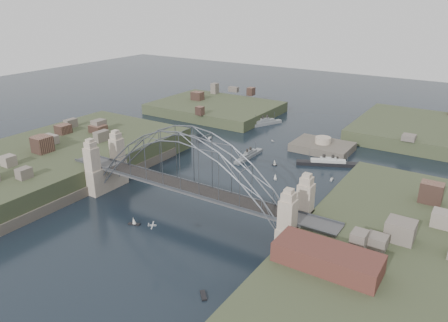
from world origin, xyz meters
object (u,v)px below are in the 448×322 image
(bridge, at_px, (187,173))
(wharf_shed, at_px, (327,258))
(fort_island, at_px, (322,151))
(naval_cruiser_near, at_px, (249,156))
(naval_cruiser_far, at_px, (265,123))
(ocean_liner, at_px, (328,163))

(bridge, height_order, wharf_shed, bridge)
(bridge, distance_m, fort_island, 72.14)
(bridge, distance_m, naval_cruiser_near, 49.47)
(naval_cruiser_near, bearing_deg, naval_cruiser_far, 110.04)
(wharf_shed, xyz_separation_m, naval_cruiser_near, (-52.08, 61.43, -9.20))
(naval_cruiser_far, relative_size, ocean_liner, 0.81)
(naval_cruiser_near, distance_m, naval_cruiser_far, 44.20)
(naval_cruiser_near, distance_m, ocean_liner, 28.77)
(ocean_liner, bearing_deg, wharf_shed, -70.63)
(bridge, relative_size, naval_cruiser_far, 4.88)
(bridge, distance_m, naval_cruiser_far, 92.64)
(fort_island, height_order, naval_cruiser_near, fort_island)
(bridge, xyz_separation_m, fort_island, (12.00, 70.00, -12.66))
(fort_island, bearing_deg, ocean_liner, -62.07)
(naval_cruiser_far, xyz_separation_m, ocean_liner, (42.55, -32.77, -0.11))
(naval_cruiser_far, bearing_deg, bridge, -75.37)
(bridge, relative_size, ocean_liner, 3.96)
(fort_island, bearing_deg, naval_cruiser_near, -131.66)
(wharf_shed, xyz_separation_m, ocean_liner, (-24.68, 70.19, -9.16))
(naval_cruiser_near, height_order, naval_cruiser_far, naval_cruiser_far)
(naval_cruiser_far, distance_m, ocean_liner, 53.70)
(wharf_shed, distance_m, ocean_liner, 74.96)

